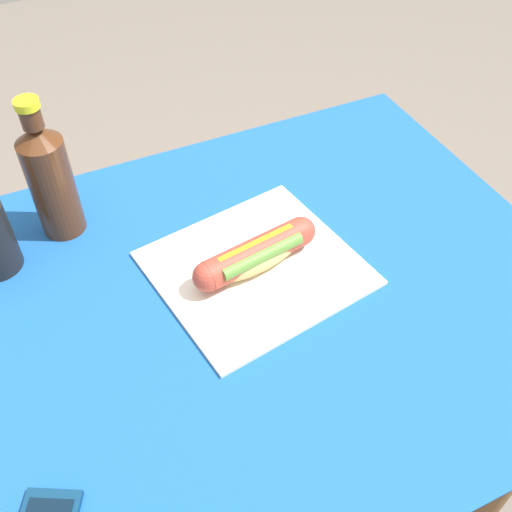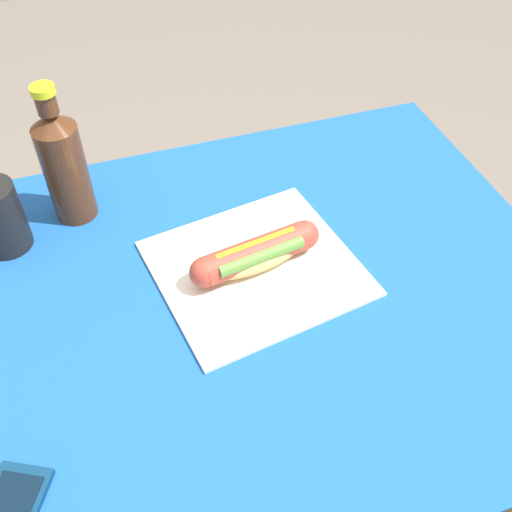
{
  "view_description": "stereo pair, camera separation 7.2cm",
  "coord_description": "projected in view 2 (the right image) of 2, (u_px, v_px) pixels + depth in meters",
  "views": [
    {
      "loc": [
        0.19,
        0.52,
        1.41
      ],
      "look_at": [
        -0.08,
        -0.04,
        0.76
      ],
      "focal_mm": 42.15,
      "sensor_mm": 36.0,
      "label": 1
    },
    {
      "loc": [
        0.12,
        0.55,
        1.41
      ],
      "look_at": [
        -0.08,
        -0.04,
        0.76
      ],
      "focal_mm": 42.15,
      "sensor_mm": 36.0,
      "label": 2
    }
  ],
  "objects": [
    {
      "name": "dining_table",
      "position": [
        220.0,
        358.0,
        0.99
      ],
      "size": [
        1.08,
        0.78,
        0.73
      ],
      "color": "brown",
      "rests_on": "ground"
    },
    {
      "name": "paper_wrapper",
      "position": [
        256.0,
        268.0,
        0.93
      ],
      "size": [
        0.33,
        0.32,
        0.01
      ],
      "primitive_type": "cube",
      "rotation": [
        0.0,
        0.0,
        0.16
      ],
      "color": "silver",
      "rests_on": "dining_table"
    },
    {
      "name": "ground_plane",
      "position": [
        231.0,
        499.0,
        1.41
      ],
      "size": [
        6.0,
        6.0,
        0.0
      ],
      "primitive_type": "plane",
      "color": "#6B6056",
      "rests_on": "ground"
    },
    {
      "name": "hot_dog",
      "position": [
        256.0,
        254.0,
        0.9
      ],
      "size": [
        0.21,
        0.08,
        0.05
      ],
      "color": "#DBB26B",
      "rests_on": "paper_wrapper"
    },
    {
      "name": "soda_bottle",
      "position": [
        64.0,
        164.0,
        0.94
      ],
      "size": [
        0.07,
        0.07,
        0.24
      ],
      "color": "#4C2814",
      "rests_on": "dining_table"
    }
  ]
}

